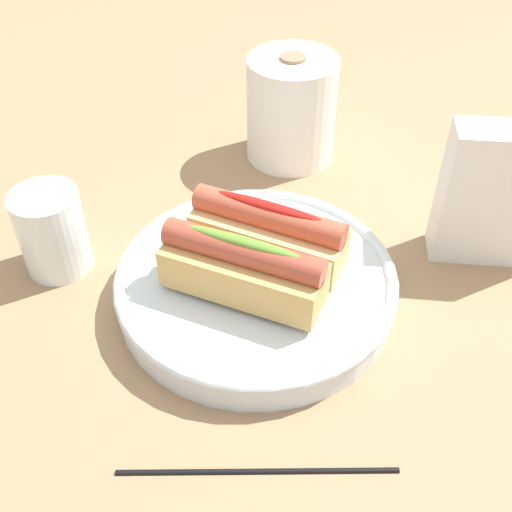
{
  "coord_description": "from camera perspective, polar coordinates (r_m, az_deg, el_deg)",
  "views": [
    {
      "loc": [
        0.07,
        -0.42,
        0.45
      ],
      "look_at": [
        0.02,
        0.01,
        0.06
      ],
      "focal_mm": 44.04,
      "sensor_mm": 36.0,
      "label": 1
    }
  ],
  "objects": [
    {
      "name": "chopstick_near",
      "position": [
        0.51,
        0.15,
        -18.88
      ],
      "size": [
        0.22,
        0.03,
        0.01
      ],
      "primitive_type": "cylinder",
      "rotation": [
        0.0,
        1.57,
        0.11
      ],
      "color": "black",
      "rests_on": "ground_plane"
    },
    {
      "name": "hotdog_back",
      "position": [
        0.6,
        1.11,
        2.15
      ],
      "size": [
        0.16,
        0.1,
        0.06
      ],
      "color": "#DBB270",
      "rests_on": "serving_bowl"
    },
    {
      "name": "paper_towel_roll",
      "position": [
        0.8,
        3.21,
        13.18
      ],
      "size": [
        0.11,
        0.11,
        0.13
      ],
      "color": "white",
      "rests_on": "ground_plane"
    },
    {
      "name": "napkin_box",
      "position": [
        0.67,
        20.98,
        5.16
      ],
      "size": [
        0.11,
        0.04,
        0.15
      ],
      "primitive_type": "cube",
      "rotation": [
        0.0,
        0.0,
        -0.0
      ],
      "color": "white",
      "rests_on": "ground_plane"
    },
    {
      "name": "hotdog_front",
      "position": [
        0.56,
        -1.18,
        -1.11
      ],
      "size": [
        0.16,
        0.09,
        0.06
      ],
      "color": "tan",
      "rests_on": "serving_bowl"
    },
    {
      "name": "water_glass",
      "position": [
        0.67,
        -17.99,
        1.91
      ],
      "size": [
        0.07,
        0.07,
        0.09
      ],
      "color": "white",
      "rests_on": "ground_plane"
    },
    {
      "name": "serving_bowl",
      "position": [
        0.61,
        0.0,
        -2.52
      ],
      "size": [
        0.27,
        0.27,
        0.04
      ],
      "color": "silver",
      "rests_on": "ground_plane"
    },
    {
      "name": "ground_plane",
      "position": [
        0.62,
        -2.27,
        -4.15
      ],
      "size": [
        2.4,
        2.4,
        0.0
      ],
      "primitive_type": "plane",
      "color": "#9E7A56"
    }
  ]
}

